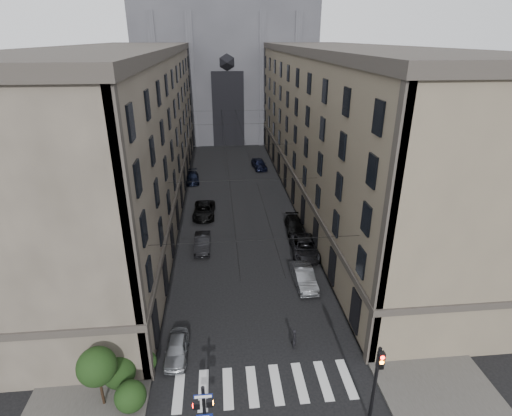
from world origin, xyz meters
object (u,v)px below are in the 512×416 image
object	(u,v)px
car_left_far	(192,178)
car_right_midnear	(305,247)
car_left_near	(177,349)
gothic_tower	(225,47)
pedestrian_signal_left	(204,412)
car_right_near	(304,277)
traffic_light_right	(377,377)
car_right_midfar	(294,225)
pedestrian	(294,339)
car_right_far	(259,164)
car_left_midnear	(202,243)
car_left_midfar	(204,210)

from	to	relation	value
car_left_far	car_right_midnear	size ratio (longest dim) A/B	0.85
car_left_near	gothic_tower	bearing A→B (deg)	86.93
car_left_near	car_left_far	xyz separation A→B (m)	(-0.64, 35.31, 0.04)
pedestrian_signal_left	car_right_near	distance (m)	16.28
pedestrian_signal_left	traffic_light_right	distance (m)	9.18
car_right_midfar	pedestrian	world-z (taller)	pedestrian
car_right_midfar	car_right_far	world-z (taller)	car_right_far
car_left_midnear	car_right_midnear	size ratio (longest dim) A/B	0.80
traffic_light_right	car_left_midnear	xyz separation A→B (m)	(-9.80, 20.72, -2.56)
pedestrian_signal_left	car_right_far	size ratio (longest dim) A/B	0.83
car_right_near	car_right_far	size ratio (longest dim) A/B	0.96
car_left_midnear	car_right_midfar	bearing A→B (deg)	18.73
car_left_midnear	pedestrian	xyz separation A→B (m)	(6.63, -14.64, 0.06)
gothic_tower	car_left_midnear	distance (m)	55.19
gothic_tower	car_left_far	size ratio (longest dim) A/B	12.32
car_right_midnear	pedestrian	distance (m)	13.09
pedestrian_signal_left	car_left_far	xyz separation A→B (m)	(-2.69, 41.81, -1.64)
car_right_midfar	car_right_near	bearing A→B (deg)	-92.37
car_left_far	car_right_midfar	world-z (taller)	car_left_far
car_left_midnear	car_right_far	world-z (taller)	car_right_far
car_left_near	car_left_far	world-z (taller)	car_left_far
pedestrian_signal_left	pedestrian	bearing A→B (deg)	47.55
car_right_near	pedestrian_signal_left	bearing A→B (deg)	-122.26
car_right_near	traffic_light_right	bearing A→B (deg)	-88.01
car_left_midfar	car_left_far	xyz separation A→B (m)	(-2.00, 12.53, -0.07)
car_right_near	car_right_midnear	bearing A→B (deg)	75.19
car_right_midnear	car_right_midfar	distance (m)	5.37
traffic_light_right	car_left_midnear	bearing A→B (deg)	115.31
car_left_far	car_right_midnear	distance (m)	25.68
car_left_far	pedestrian	world-z (taller)	pedestrian
gothic_tower	car_right_midnear	bearing A→B (deg)	-83.86
car_left_far	car_right_far	world-z (taller)	car_right_far
car_right_midnear	traffic_light_right	bearing A→B (deg)	-86.36
traffic_light_right	pedestrian_signal_left	bearing A→B (deg)	-177.36
car_left_near	car_left_midnear	distance (m)	14.71
pedestrian	car_left_midfar	bearing A→B (deg)	22.48
pedestrian_signal_left	car_right_far	distance (m)	47.85
car_left_near	pedestrian	distance (m)	7.99
pedestrian_signal_left	car_left_midfar	distance (m)	29.34
car_right_midnear	car_left_near	bearing A→B (deg)	-127.69
gothic_tower	car_right_midnear	world-z (taller)	gothic_tower
car_right_far	car_right_near	bearing A→B (deg)	-96.30
pedestrian_signal_left	car_right_midfar	world-z (taller)	pedestrian_signal_left
pedestrian_signal_left	car_right_midfar	size ratio (longest dim) A/B	0.90
car_left_midnear	car_left_midfar	distance (m)	8.15
car_left_midfar	pedestrian_signal_left	bearing A→B (deg)	-86.41
gothic_tower	car_left_near	distance (m)	69.34
car_left_far	car_right_far	distance (m)	11.81
traffic_light_right	car_left_near	distance (m)	12.98
car_left_midnear	car_right_far	bearing A→B (deg)	72.07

